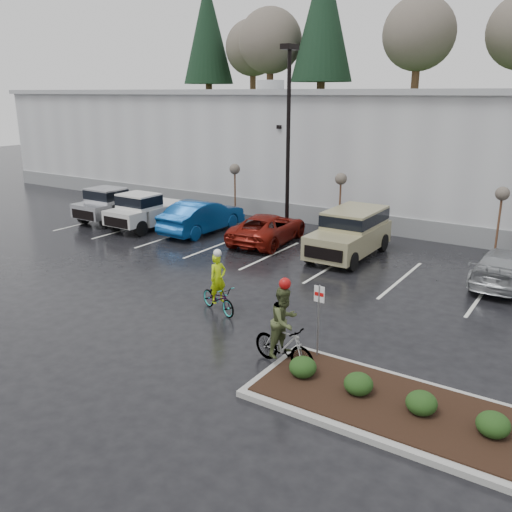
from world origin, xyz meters
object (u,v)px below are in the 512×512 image
Objects in this scene: lamppost at (288,121)px; sapling_east at (502,198)px; pickup_silver at (119,203)px; cyclist_hivis at (218,293)px; car_far_silver at (505,267)px; fire_lane_sign at (319,313)px; pickup_white at (152,209)px; car_red at (268,228)px; cyclist_olive at (284,335)px; suv_tan at (349,234)px; sapling_west at (235,172)px; car_blue at (202,216)px; sapling_mid at (341,182)px.

sapling_east is at bearing 5.71° from lamppost.
cyclist_hivis reaches higher than pickup_silver.
fire_lane_sign is at bearing 73.69° from car_far_silver.
pickup_white is (-14.58, 8.89, -0.43)m from fire_lane_sign.
cyclist_olive is (6.98, -10.39, 0.20)m from car_red.
fire_lane_sign reaches higher than pickup_white.
car_far_silver is (6.46, -0.11, -0.35)m from suv_tan.
car_red is (-9.80, -3.15, -2.02)m from sapling_east.
car_far_silver is at bearing -12.13° from lamppost.
lamppost is 2.88× the size of sapling_east.
sapling_west is at bearing 52.73° from cyclist_hivis.
lamppost is at bearing -90.67° from car_red.
pickup_silver is 15.22m from cyclist_hivis.
sapling_west is at bearing -10.67° from car_far_silver.
sapling_east is 0.63× the size of car_red.
pickup_silver reaches higher than car_blue.
suv_tan is at bearing -26.60° from lamppost.
pickup_white is 3.11m from car_blue.
suv_tan is at bearing -20.92° from sapling_west.
sapling_west is 3.86m from car_blue.
pickup_white reaches higher than car_far_silver.
cyclist_olive is at bearing 118.04° from car_red.
sapling_mid is at bearing -19.70° from car_far_silver.
lamppost is at bearing -158.20° from sapling_mid.
lamppost reaches higher than suv_tan.
car_blue reaches higher than car_red.
sapling_east is 4.03m from car_far_silver.
pickup_silver is (-5.57, -3.64, -1.75)m from sapling_west.
cyclist_hivis is (7.46, -11.50, -2.05)m from sapling_west.
lamppost is 1.97× the size of car_far_silver.
sapling_east is at bearing 10.55° from pickup_silver.
pickup_white is at bearing -156.77° from lamppost.
sapling_mid is at bearing 16.80° from pickup_silver.
pickup_white is at bearing 148.62° from fire_lane_sign.
lamppost is 10.48m from sapling_east.
pickup_white is (-16.78, -3.91, -1.75)m from sapling_east.
lamppost is 6.54m from car_blue.
cyclist_olive is (11.18, -13.54, -1.83)m from sapling_west.
car_blue is 8.17m from suv_tan.
fire_lane_sign reaches higher than pickup_silver.
suv_tan is at bearing 3.44° from pickup_white.
sapling_mid reaches higher than car_blue.
pickup_silver is 19.46m from cyclist_olive.
car_far_silver is at bearing -74.59° from sapling_east.
car_red is (9.77, 0.49, -0.27)m from pickup_silver.
lamppost reaches higher than sapling_mid.
cyclist_olive is at bearing -99.01° from cyclist_hivis.
sapling_mid is 0.62× the size of car_blue.
fire_lane_sign is 14.89m from car_blue.
cyclist_hivis is 4.25m from cyclist_olive.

